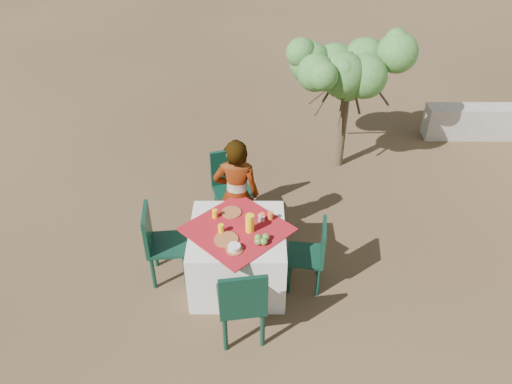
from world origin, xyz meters
TOP-DOWN VIEW (x-y plane):
  - ground at (0.00, 0.00)m, footprint 160.00×160.00m
  - table at (-0.72, 0.04)m, footprint 1.30×1.30m
  - chair_far at (-0.83, 1.15)m, footprint 0.57×0.57m
  - chair_near at (-0.65, -0.78)m, footprint 0.51×0.51m
  - chair_left at (-1.58, 0.11)m, footprint 0.48×0.48m
  - chair_right at (0.10, -0.02)m, footprint 0.44×0.44m
  - person at (-0.74, 0.68)m, footprint 0.55×0.38m
  - shrub_tree at (0.82, 2.58)m, footprint 1.55×1.52m
  - stone_wall at (3.60, 3.40)m, footprint 2.60×0.35m
  - plate_far at (-0.79, 0.31)m, footprint 0.22×0.22m
  - plate_near at (-0.82, -0.14)m, footprint 0.25×0.25m
  - glass_far at (-0.96, 0.24)m, footprint 0.06×0.06m
  - glass_near at (-0.88, -0.02)m, footprint 0.06×0.06m
  - juice_pitcher at (-0.58, 0.01)m, footprint 0.09×0.09m
  - bowl_plate at (-0.73, -0.29)m, footprint 0.18×0.18m
  - white_bowl at (-0.73, -0.29)m, footprint 0.13×0.13m
  - jar_left at (-0.45, 0.18)m, footprint 0.06×0.06m
  - jar_right at (-0.36, 0.20)m, footprint 0.06×0.06m
  - napkin_holder at (-0.46, 0.17)m, footprint 0.07×0.04m
  - fruit_cluster at (-0.46, -0.17)m, footprint 0.16×0.15m

SIDE VIEW (x-z plane):
  - ground at x=0.00m, z-range 0.00..0.00m
  - stone_wall at x=3.60m, z-range 0.00..0.55m
  - table at x=-0.72m, z-range 0.00..0.76m
  - chair_right at x=0.10m, z-range 0.05..0.90m
  - chair_left at x=-1.58m, z-range 0.05..1.00m
  - chair_near at x=-0.65m, z-range 0.05..1.03m
  - chair_far at x=-0.83m, z-range 0.06..1.05m
  - person at x=-0.74m, z-range 0.00..1.48m
  - bowl_plate at x=-0.73m, z-range 0.76..0.77m
  - plate_far at x=-0.79m, z-range 0.76..0.78m
  - plate_near at x=-0.82m, z-range 0.76..0.78m
  - white_bowl at x=-0.73m, z-range 0.77..0.82m
  - fruit_cluster at x=-0.46m, z-range 0.76..0.84m
  - napkin_holder at x=-0.46m, z-range 0.76..0.84m
  - jar_left at x=-0.45m, z-range 0.76..0.86m
  - jar_right at x=-0.36m, z-range 0.76..0.86m
  - glass_far at x=-0.96m, z-range 0.76..0.86m
  - glass_near at x=-0.88m, z-range 0.76..0.86m
  - juice_pitcher at x=-0.58m, z-range 0.76..0.97m
  - shrub_tree at x=0.82m, z-range 0.53..2.35m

